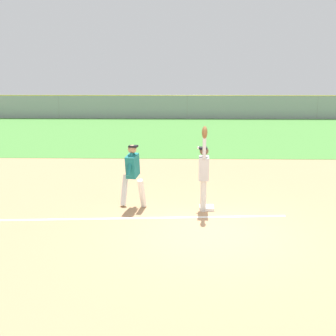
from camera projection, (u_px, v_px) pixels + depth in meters
The scene contains 11 objects.
ground_plane at pixel (211, 232), 9.24m from camera, with size 76.63×76.63×0.00m, color tan.
outfield_grass at pixel (190, 132), 25.44m from camera, with size 43.04×16.70×0.01m, color #478438.
chalk_foul_line at pixel (49, 219), 10.02m from camera, with size 12.00×0.10×0.01m, color white.
first_base at pixel (207, 208), 10.79m from camera, with size 0.38×0.38×0.08m, color white.
fielder at pixel (204, 169), 10.48m from camera, with size 0.29×0.89×2.28m.
runner at pixel (133, 171), 10.80m from camera, with size 0.75×0.84×1.72m.
baseball at pixel (198, 148), 10.76m from camera, with size 0.07×0.07×0.07m, color white.
outfield_fence at pixel (187, 107), 33.36m from camera, with size 43.12×0.08×1.94m.
parked_car_red at pixel (102, 108), 36.60m from camera, with size 4.55×2.43×1.25m.
parked_car_black at pixel (170, 107), 37.18m from camera, with size 4.47×2.26×1.25m.
parked_car_blue at pixel (230, 107), 36.85m from camera, with size 4.45×2.22×1.25m.
Camera 1 is at (-0.78, -8.69, 3.50)m, focal length 42.92 mm.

